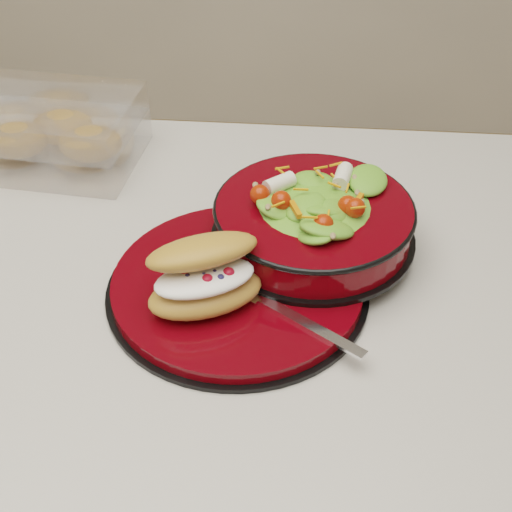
# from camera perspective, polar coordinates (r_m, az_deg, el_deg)

# --- Properties ---
(island_counter) EXTENTS (1.24, 0.74, 0.90)m
(island_counter) POSITION_cam_1_polar(r_m,az_deg,el_deg) (1.20, 5.13, -18.05)
(island_counter) COLOR silver
(island_counter) RESTS_ON ground
(dinner_plate) EXTENTS (0.31, 0.31, 0.02)m
(dinner_plate) POSITION_cam_1_polar(r_m,az_deg,el_deg) (0.83, -1.44, -2.41)
(dinner_plate) COLOR black
(dinner_plate) RESTS_ON island_counter
(salad_bowl) EXTENTS (0.25, 0.25, 0.10)m
(salad_bowl) POSITION_cam_1_polar(r_m,az_deg,el_deg) (0.87, 4.66, 3.41)
(salad_bowl) COLOR black
(salad_bowl) RESTS_ON dinner_plate
(croissant) EXTENTS (0.15, 0.13, 0.08)m
(croissant) POSITION_cam_1_polar(r_m,az_deg,el_deg) (0.78, -4.06, -1.61)
(croissant) COLOR #C48D3B
(croissant) RESTS_ON dinner_plate
(fork) EXTENTS (0.16, 0.12, 0.00)m
(fork) POSITION_cam_1_polar(r_m,az_deg,el_deg) (0.78, 2.72, -4.70)
(fork) COLOR silver
(fork) RESTS_ON dinner_plate
(pastry_box) EXTENTS (0.26, 0.20, 0.09)m
(pastry_box) POSITION_cam_1_polar(r_m,az_deg,el_deg) (1.10, -15.98, 9.53)
(pastry_box) COLOR white
(pastry_box) RESTS_ON island_counter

